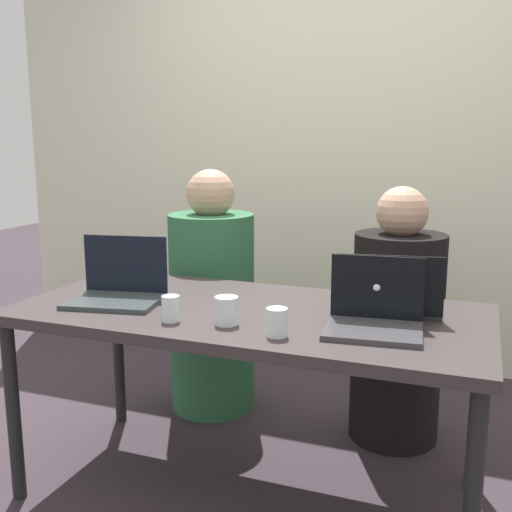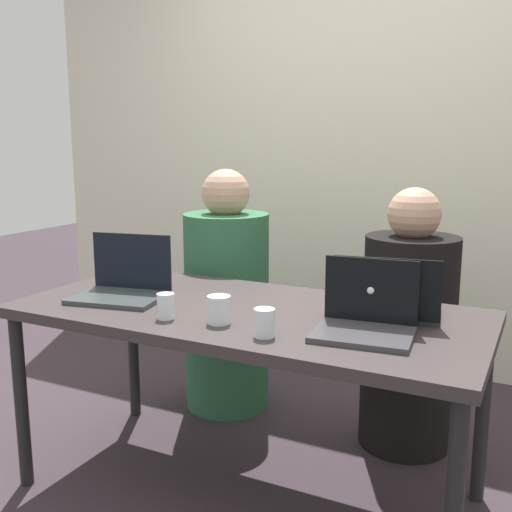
{
  "view_description": "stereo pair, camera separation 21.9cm",
  "coord_description": "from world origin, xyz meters",
  "views": [
    {
      "loc": [
        0.76,
        -1.93,
        1.32
      ],
      "look_at": [
        0.0,
        0.08,
        0.9
      ],
      "focal_mm": 42.0,
      "sensor_mm": 36.0,
      "label": 1
    },
    {
      "loc": [
        0.96,
        -1.84,
        1.32
      ],
      "look_at": [
        0.0,
        0.08,
        0.9
      ],
      "focal_mm": 42.0,
      "sensor_mm": 36.0,
      "label": 2
    }
  ],
  "objects": [
    {
      "name": "laptop_front_right",
      "position": [
        0.47,
        -0.09,
        0.77
      ],
      "size": [
        0.32,
        0.28,
        0.23
      ],
      "rotation": [
        0.0,
        0.0,
        0.1
      ],
      "color": "#3D3A3E",
      "rests_on": "desk"
    },
    {
      "name": "water_glass_center",
      "position": [
        -0.0,
        -0.2,
        0.76
      ],
      "size": [
        0.08,
        0.08,
        0.09
      ],
      "color": "white",
      "rests_on": "desk"
    },
    {
      "name": "water_glass_right",
      "position": [
        0.19,
        -0.25,
        0.76
      ],
      "size": [
        0.07,
        0.07,
        0.09
      ],
      "color": "white",
      "rests_on": "desk"
    },
    {
      "name": "desk",
      "position": [
        0.0,
        0.0,
        0.66
      ],
      "size": [
        1.69,
        0.78,
        0.72
      ],
      "color": "#342C2D",
      "rests_on": "ground"
    },
    {
      "name": "back_wall",
      "position": [
        0.0,
        1.6,
        1.26
      ],
      "size": [
        4.5,
        0.1,
        2.51
      ],
      "primitive_type": "cube",
      "color": "beige",
      "rests_on": "ground"
    },
    {
      "name": "ground_plane",
      "position": [
        0.0,
        0.0,
        0.0
      ],
      "size": [
        12.0,
        12.0,
        0.0
      ],
      "primitive_type": "plane",
      "color": "#372B33"
    },
    {
      "name": "water_glass_left",
      "position": [
        -0.19,
        -0.23,
        0.76
      ],
      "size": [
        0.06,
        0.06,
        0.09
      ],
      "color": "white",
      "rests_on": "desk"
    },
    {
      "name": "laptop_back_right",
      "position": [
        0.48,
        0.12,
        0.77
      ],
      "size": [
        0.38,
        0.28,
        0.22
      ],
      "rotation": [
        0.0,
        0.0,
        3.3
      ],
      "color": "#39393A",
      "rests_on": "desk"
    },
    {
      "name": "person_on_left",
      "position": [
        -0.45,
        0.65,
        0.53
      ],
      "size": [
        0.43,
        0.43,
        1.19
      ],
      "rotation": [
        0.0,
        0.0,
        3.19
      ],
      "color": "#2F6841",
      "rests_on": "ground"
    },
    {
      "name": "laptop_front_left",
      "position": [
        -0.5,
        -0.07,
        0.78
      ],
      "size": [
        0.37,
        0.31,
        0.24
      ],
      "rotation": [
        0.0,
        0.0,
        0.19
      ],
      "color": "#353C3D",
      "rests_on": "desk"
    },
    {
      "name": "person_on_right",
      "position": [
        0.45,
        0.65,
        0.5
      ],
      "size": [
        0.43,
        0.43,
        1.13
      ],
      "rotation": [
        0.0,
        0.0,
        3.23
      ],
      "color": "black",
      "rests_on": "ground"
    }
  ]
}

